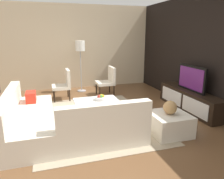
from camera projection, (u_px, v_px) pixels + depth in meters
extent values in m
plane|color=brown|center=(95.00, 121.00, 4.66)|extent=(14.00, 14.00, 0.00)
cube|color=black|center=(205.00, 53.00, 5.07)|extent=(6.40, 0.12, 2.80)
cube|color=beige|center=(79.00, 47.00, 7.32)|extent=(0.12, 5.20, 2.80)
cube|color=tan|center=(94.00, 119.00, 4.75)|extent=(3.21, 2.44, 0.01)
cube|color=black|center=(190.00, 100.00, 5.28)|extent=(2.06, 0.43, 0.50)
cube|color=white|center=(171.00, 96.00, 5.65)|extent=(0.87, 0.01, 0.35)
cube|color=white|center=(194.00, 107.00, 4.78)|extent=(0.87, 0.01, 0.35)
cube|color=black|center=(192.00, 78.00, 5.14)|extent=(0.98, 0.05, 0.61)
cube|color=#591E66|center=(191.00, 78.00, 5.13)|extent=(0.88, 0.01, 0.51)
cube|color=beige|center=(31.00, 123.00, 4.05)|extent=(2.26, 0.85, 0.42)
cube|color=beige|center=(9.00, 104.00, 3.85)|extent=(2.26, 0.18, 0.38)
cube|color=beige|center=(100.00, 130.00, 3.74)|extent=(0.85, 1.53, 0.42)
cube|color=beige|center=(105.00, 115.00, 3.33)|extent=(0.18, 1.53, 0.38)
cube|color=red|center=(31.00, 97.00, 4.60)|extent=(0.36, 0.20, 0.22)
cube|color=red|center=(121.00, 115.00, 3.79)|extent=(0.60, 0.44, 0.06)
cube|color=black|center=(98.00, 112.00, 4.74)|extent=(0.82, 0.80, 0.33)
cube|color=white|center=(98.00, 104.00, 4.69)|extent=(1.02, 0.99, 0.05)
cylinder|color=black|center=(54.00, 92.00, 6.27)|extent=(0.04, 0.04, 0.38)
cylinder|color=black|center=(54.00, 96.00, 5.84)|extent=(0.04, 0.04, 0.38)
cylinder|color=black|center=(68.00, 91.00, 6.39)|extent=(0.04, 0.04, 0.38)
cylinder|color=black|center=(70.00, 95.00, 5.96)|extent=(0.04, 0.04, 0.38)
cube|color=beige|center=(61.00, 87.00, 6.07)|extent=(0.54, 0.50, 0.08)
cube|color=beige|center=(68.00, 77.00, 6.06)|extent=(0.54, 0.08, 0.45)
cylinder|color=#A5A5AA|center=(82.00, 91.00, 7.08)|extent=(0.28, 0.28, 0.02)
cylinder|color=#A5A5AA|center=(81.00, 71.00, 6.92)|extent=(0.03, 0.03, 1.29)
cylinder|color=white|center=(80.00, 46.00, 6.71)|extent=(0.30, 0.30, 0.32)
cube|color=beige|center=(169.00, 124.00, 4.02)|extent=(0.70, 0.70, 0.40)
cylinder|color=silver|center=(101.00, 98.00, 4.87)|extent=(0.28, 0.28, 0.07)
sphere|color=#4C8C33|center=(101.00, 96.00, 4.83)|extent=(0.08, 0.08, 0.08)
sphere|color=gold|center=(103.00, 96.00, 4.86)|extent=(0.08, 0.08, 0.08)
sphere|color=gold|center=(101.00, 96.00, 4.90)|extent=(0.08, 0.08, 0.08)
sphere|color=#B23326|center=(100.00, 96.00, 4.87)|extent=(0.07, 0.07, 0.07)
sphere|color=#B23326|center=(99.00, 97.00, 4.83)|extent=(0.08, 0.08, 0.08)
cylinder|color=black|center=(96.00, 88.00, 6.75)|extent=(0.04, 0.04, 0.38)
cylinder|color=black|center=(100.00, 91.00, 6.32)|extent=(0.04, 0.04, 0.38)
cylinder|color=black|center=(110.00, 87.00, 6.88)|extent=(0.04, 0.04, 0.38)
cylinder|color=black|center=(114.00, 90.00, 6.44)|extent=(0.04, 0.04, 0.38)
cube|color=beige|center=(105.00, 83.00, 6.55)|extent=(0.55, 0.52, 0.08)
cube|color=beige|center=(112.00, 74.00, 6.54)|extent=(0.55, 0.08, 0.45)
sphere|color=#AD8451|center=(170.00, 107.00, 3.94)|extent=(0.25, 0.25, 0.25)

